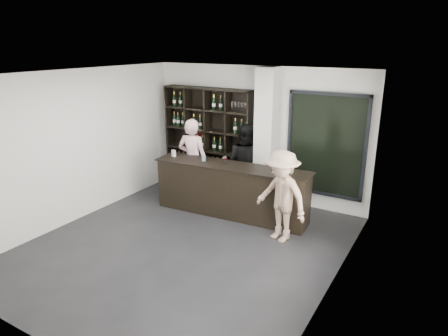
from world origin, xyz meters
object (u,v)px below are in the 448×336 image
Objects in this scene: taster_black at (245,163)px; tasting_counter at (231,190)px; customer at (281,196)px; taster_pink at (193,160)px; wine_shelf at (208,140)px.

tasting_counter is at bearing 105.43° from taster_black.
taster_black is (-0.14, 0.86, 0.33)m from tasting_counter.
customer is at bearing -24.91° from tasting_counter.
taster_black is (1.00, 0.55, -0.05)m from taster_pink.
taster_black is 1.95m from customer.
taster_black is at bearing -160.68° from taster_pink.
taster_pink is 1.11× the size of customer.
wine_shelf is 1.71m from tasting_counter.
wine_shelf reaches higher than taster_black.
customer is (2.41, -0.80, -0.09)m from taster_pink.
wine_shelf is at bearing -95.49° from taster_pink.
tasting_counter is 1.24m from taster_pink.
taster_pink is at bearing 35.27° from taster_black.
customer is (1.27, -0.49, 0.29)m from tasting_counter.
taster_pink is 1.14m from taster_black.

